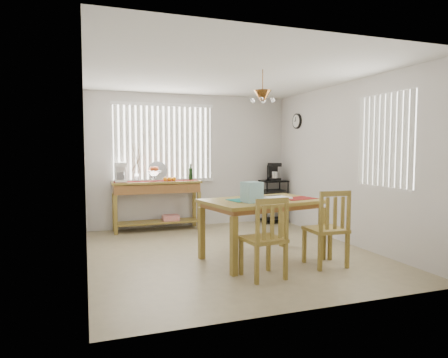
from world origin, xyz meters
name	(u,v)px	position (x,y,z in m)	size (l,w,h in m)	color
ground	(230,253)	(0.00, 0.00, -0.01)	(4.00, 4.50, 0.01)	tan
room_shell	(230,138)	(0.00, 0.02, 1.69)	(4.20, 4.70, 2.70)	silver
sideboard	(157,193)	(-0.72, 2.00, 0.70)	(1.65, 0.46, 0.93)	olive
sideboard_items	(142,174)	(-1.00, 2.01, 1.07)	(1.57, 0.39, 0.71)	maroon
wire_cart	(273,197)	(1.70, 2.00, 0.53)	(0.52, 0.41, 0.88)	black
cart_items	(273,172)	(1.70, 2.01, 1.05)	(0.21, 0.25, 0.36)	black
dining_table	(262,206)	(0.29, -0.48, 0.74)	(1.72, 1.27, 0.83)	olive
table_items	(258,194)	(0.17, -0.64, 0.93)	(1.27, 0.57, 0.27)	#14756C
chair_left	(265,239)	(-0.02, -1.26, 0.48)	(0.49, 0.49, 0.97)	olive
chair_right	(328,229)	(0.96, -1.08, 0.49)	(0.48, 0.48, 1.00)	olive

